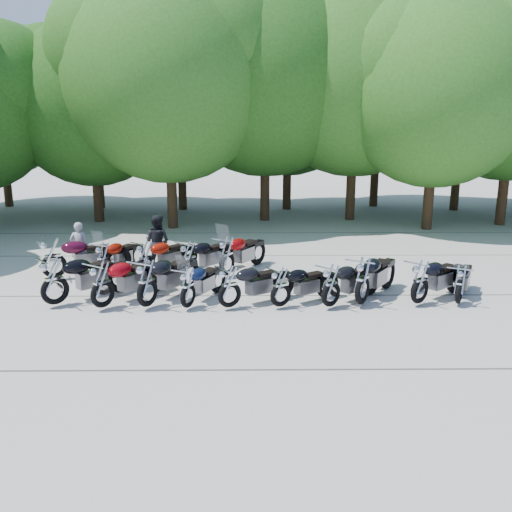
{
  "coord_description": "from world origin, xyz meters",
  "views": [
    {
      "loc": [
        -0.14,
        -12.37,
        4.53
      ],
      "look_at": [
        0.0,
        1.5,
        1.1
      ],
      "focal_mm": 38.0,
      "sensor_mm": 36.0,
      "label": 1
    }
  ],
  "objects_px": {
    "motorcycle_14": "(227,255)",
    "motorcycle_0": "(54,279)",
    "motorcycle_1": "(102,283)",
    "rider_0": "(80,247)",
    "motorcycle_3": "(188,286)",
    "motorcycle_4": "(230,285)",
    "motorcycle_11": "(104,259)",
    "rider_1": "(157,242)",
    "motorcycle_6": "(331,284)",
    "motorcycle_9": "(460,283)",
    "motorcycle_5": "(281,286)",
    "motorcycle_8": "(420,280)",
    "motorcycle_10": "(53,256)",
    "motorcycle_12": "(146,258)",
    "motorcycle_7": "(363,279)",
    "motorcycle_13": "(189,258)",
    "motorcycle_2": "(147,282)"
  },
  "relations": [
    {
      "from": "motorcycle_7",
      "to": "motorcycle_13",
      "type": "height_order",
      "value": "motorcycle_7"
    },
    {
      "from": "rider_0",
      "to": "rider_1",
      "type": "xyz_separation_m",
      "value": [
        2.32,
        0.4,
        0.08
      ]
    },
    {
      "from": "motorcycle_4",
      "to": "motorcycle_14",
      "type": "distance_m",
      "value": 2.88
    },
    {
      "from": "motorcycle_13",
      "to": "motorcycle_4",
      "type": "bearing_deg",
      "value": 155.55
    },
    {
      "from": "motorcycle_9",
      "to": "motorcycle_14",
      "type": "xyz_separation_m",
      "value": [
        -5.99,
        2.62,
        0.1
      ]
    },
    {
      "from": "motorcycle_13",
      "to": "motorcycle_0",
      "type": "bearing_deg",
      "value": 77.56
    },
    {
      "from": "motorcycle_4",
      "to": "rider_1",
      "type": "relative_size",
      "value": 1.28
    },
    {
      "from": "motorcycle_2",
      "to": "motorcycle_7",
      "type": "distance_m",
      "value": 5.37
    },
    {
      "from": "motorcycle_1",
      "to": "motorcycle_8",
      "type": "distance_m",
      "value": 7.93
    },
    {
      "from": "motorcycle_6",
      "to": "motorcycle_7",
      "type": "relative_size",
      "value": 0.89
    },
    {
      "from": "motorcycle_1",
      "to": "motorcycle_9",
      "type": "relative_size",
      "value": 1.17
    },
    {
      "from": "rider_1",
      "to": "motorcycle_13",
      "type": "bearing_deg",
      "value": 155.31
    },
    {
      "from": "motorcycle_1",
      "to": "rider_1",
      "type": "bearing_deg",
      "value": -64.24
    },
    {
      "from": "motorcycle_6",
      "to": "motorcycle_9",
      "type": "relative_size",
      "value": 1.08
    },
    {
      "from": "motorcycle_11",
      "to": "rider_0",
      "type": "relative_size",
      "value": 1.39
    },
    {
      "from": "motorcycle_10",
      "to": "motorcycle_12",
      "type": "distance_m",
      "value": 2.71
    },
    {
      "from": "motorcycle_3",
      "to": "motorcycle_8",
      "type": "height_order",
      "value": "motorcycle_8"
    },
    {
      "from": "motorcycle_3",
      "to": "motorcycle_4",
      "type": "relative_size",
      "value": 0.96
    },
    {
      "from": "motorcycle_2",
      "to": "motorcycle_10",
      "type": "relative_size",
      "value": 0.99
    },
    {
      "from": "rider_0",
      "to": "rider_1",
      "type": "distance_m",
      "value": 2.36
    },
    {
      "from": "rider_1",
      "to": "motorcycle_11",
      "type": "bearing_deg",
      "value": 62.42
    },
    {
      "from": "motorcycle_4",
      "to": "motorcycle_11",
      "type": "distance_m",
      "value": 4.71
    },
    {
      "from": "motorcycle_11",
      "to": "rider_0",
      "type": "distance_m",
      "value": 1.2
    },
    {
      "from": "motorcycle_12",
      "to": "rider_0",
      "type": "height_order",
      "value": "rider_0"
    },
    {
      "from": "motorcycle_10",
      "to": "motorcycle_9",
      "type": "bearing_deg",
      "value": -124.75
    },
    {
      "from": "motorcycle_10",
      "to": "rider_1",
      "type": "distance_m",
      "value": 3.11
    },
    {
      "from": "motorcycle_0",
      "to": "motorcycle_14",
      "type": "xyz_separation_m",
      "value": [
        4.2,
        2.62,
        -0.02
      ]
    },
    {
      "from": "motorcycle_14",
      "to": "motorcycle_0",
      "type": "bearing_deg",
      "value": 63.79
    },
    {
      "from": "motorcycle_6",
      "to": "motorcycle_10",
      "type": "bearing_deg",
      "value": 29.73
    },
    {
      "from": "motorcycle_4",
      "to": "rider_0",
      "type": "height_order",
      "value": "rider_0"
    },
    {
      "from": "motorcycle_1",
      "to": "rider_0",
      "type": "bearing_deg",
      "value": -29.14
    },
    {
      "from": "motorcycle_3",
      "to": "rider_1",
      "type": "distance_m",
      "value": 4.14
    },
    {
      "from": "motorcycle_0",
      "to": "rider_0",
      "type": "height_order",
      "value": "rider_0"
    },
    {
      "from": "motorcycle_3",
      "to": "motorcycle_6",
      "type": "height_order",
      "value": "motorcycle_6"
    },
    {
      "from": "motorcycle_4",
      "to": "rider_1",
      "type": "height_order",
      "value": "rider_1"
    },
    {
      "from": "motorcycle_13",
      "to": "motorcycle_7",
      "type": "bearing_deg",
      "value": -168.33
    },
    {
      "from": "motorcycle_5",
      "to": "motorcycle_10",
      "type": "height_order",
      "value": "motorcycle_10"
    },
    {
      "from": "motorcycle_10",
      "to": "motorcycle_12",
      "type": "bearing_deg",
      "value": -112.76
    },
    {
      "from": "motorcycle_5",
      "to": "motorcycle_14",
      "type": "bearing_deg",
      "value": -5.27
    },
    {
      "from": "motorcycle_7",
      "to": "motorcycle_10",
      "type": "distance_m",
      "value": 8.93
    },
    {
      "from": "motorcycle_13",
      "to": "motorcycle_1",
      "type": "bearing_deg",
      "value": 94.84
    },
    {
      "from": "motorcycle_4",
      "to": "motorcycle_8",
      "type": "relative_size",
      "value": 0.94
    },
    {
      "from": "motorcycle_7",
      "to": "motorcycle_6",
      "type": "bearing_deg",
      "value": 45.43
    },
    {
      "from": "motorcycle_4",
      "to": "motorcycle_10",
      "type": "xyz_separation_m",
      "value": [
        -5.26,
        2.65,
        0.09
      ]
    },
    {
      "from": "rider_0",
      "to": "motorcycle_4",
      "type": "bearing_deg",
      "value": 141.79
    },
    {
      "from": "motorcycle_11",
      "to": "rider_1",
      "type": "relative_size",
      "value": 1.27
    },
    {
      "from": "motorcycle_10",
      "to": "rider_1",
      "type": "bearing_deg",
      "value": -88.73
    },
    {
      "from": "rider_0",
      "to": "motorcycle_11",
      "type": "bearing_deg",
      "value": 138.96
    },
    {
      "from": "motorcycle_5",
      "to": "motorcycle_8",
      "type": "distance_m",
      "value": 3.53
    },
    {
      "from": "motorcycle_13",
      "to": "motorcycle_5",
      "type": "bearing_deg",
      "value": 174.17
    }
  ]
}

